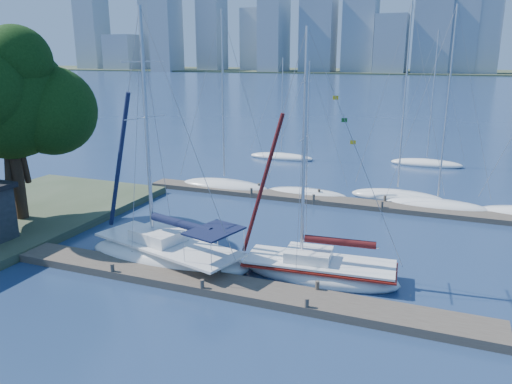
% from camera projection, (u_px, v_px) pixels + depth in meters
% --- Properties ---
extents(ground, '(700.00, 700.00, 0.00)m').
position_uv_depth(ground, '(211.00, 287.00, 23.99)').
color(ground, '#182A4E').
rests_on(ground, ground).
extents(near_dock, '(26.00, 2.00, 0.40)m').
position_uv_depth(near_dock, '(211.00, 284.00, 23.94)').
color(near_dock, '#463C33').
rests_on(near_dock, ground).
extents(far_dock, '(30.00, 1.80, 0.36)m').
position_uv_depth(far_dock, '(329.00, 201.00, 37.61)').
color(far_dock, '#463C33').
rests_on(far_dock, ground).
extents(far_shore, '(800.00, 100.00, 1.50)m').
position_uv_depth(far_shore, '(439.00, 73.00, 311.29)').
color(far_shore, '#38472D').
rests_on(far_shore, ground).
extents(tree, '(9.79, 8.91, 12.53)m').
position_uv_depth(tree, '(7.00, 97.00, 30.54)').
color(tree, black).
rests_on(tree, ground).
extents(sailboat_navy, '(9.88, 5.45, 13.79)m').
position_uv_depth(sailboat_navy, '(167.00, 245.00, 26.65)').
color(sailboat_navy, white).
rests_on(sailboat_navy, ground).
extents(sailboat_maroon, '(8.10, 3.21, 12.60)m').
position_uv_depth(sailboat_maroon, '(319.00, 259.00, 24.75)').
color(sailboat_maroon, white).
rests_on(sailboat_maroon, ground).
extents(bg_boat_0, '(7.98, 3.64, 14.56)m').
position_uv_depth(bg_boat_0, '(225.00, 186.00, 41.44)').
color(bg_boat_0, white).
rests_on(bg_boat_0, ground).
extents(bg_boat_2, '(6.78, 4.28, 10.67)m').
position_uv_depth(bg_boat_2, '(306.00, 193.00, 39.43)').
color(bg_boat_2, white).
rests_on(bg_boat_2, ground).
extents(bg_boat_3, '(7.33, 3.82, 14.81)m').
position_uv_depth(bg_boat_3, '(397.00, 196.00, 38.50)').
color(bg_boat_3, white).
rests_on(bg_boat_3, ground).
extents(bg_boat_4, '(7.57, 3.92, 14.36)m').
position_uv_depth(bg_boat_4, '(437.00, 206.00, 36.03)').
color(bg_boat_4, white).
rests_on(bg_boat_4, ground).
extents(bg_boat_6, '(7.14, 2.31, 10.82)m').
position_uv_depth(bg_boat_6, '(282.00, 157.00, 53.59)').
color(bg_boat_6, white).
rests_on(bg_boat_6, ground).
extents(bg_boat_7, '(7.04, 2.27, 13.41)m').
position_uv_depth(bg_boat_7, '(427.00, 163.00, 50.25)').
color(bg_boat_7, white).
rests_on(bg_boat_7, ground).
extents(skyline, '(502.26, 51.31, 117.36)m').
position_uv_depth(skyline, '(488.00, 6.00, 266.95)').
color(skyline, '#8297A8').
rests_on(skyline, ground).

